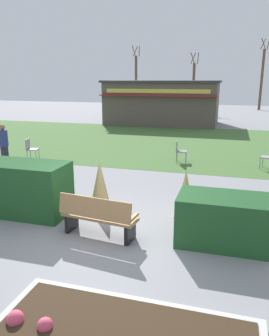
{
  "coord_description": "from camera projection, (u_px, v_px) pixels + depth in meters",
  "views": [
    {
      "loc": [
        2.47,
        -6.25,
        3.35
      ],
      "look_at": [
        -0.05,
        2.49,
        0.91
      ],
      "focal_mm": 35.56,
      "sensor_mm": 36.0,
      "label": 1
    }
  ],
  "objects": [
    {
      "name": "food_kiosk",
      "position": [
        162.0,
        102.0,
        25.44
      ],
      "size": [
        8.53,
        4.86,
        3.24
      ],
      "color": "#594C47",
      "rests_on": "ground_plane"
    },
    {
      "name": "ornamental_grass_behind_left",
      "position": [
        100.0,
        186.0,
        8.61
      ],
      "size": [
        0.58,
        0.58,
        1.33
      ],
      "primitive_type": "cone",
      "color": "tan",
      "rests_on": "ground_plane"
    },
    {
      "name": "park_bench",
      "position": [
        98.0,
        216.0,
        7.17
      ],
      "size": [
        1.75,
        0.73,
        0.95
      ],
      "color": "#9E7547",
      "rests_on": "ground_plane"
    },
    {
      "name": "lawn_patch",
      "position": [
        181.0,
        143.0,
        17.99
      ],
      "size": [
        36.0,
        12.0,
        0.01
      ],
      "primitive_type": "cube",
      "color": "#446B33",
      "rests_on": "ground_plane"
    },
    {
      "name": "parked_car_west_slot",
      "position": [
        146.0,
        107.0,
        32.94
      ],
      "size": [
        4.32,
        2.29,
        1.2
      ],
      "color": "black",
      "rests_on": "ground_plane"
    },
    {
      "name": "hedge_right",
      "position": [
        222.0,
        220.0,
        6.9
      ],
      "size": [
        1.83,
        1.1,
        1.03
      ],
      "primitive_type": "cube",
      "color": "#1E4C23",
      "rests_on": "ground_plane"
    },
    {
      "name": "ornamental_grass_behind_right",
      "position": [
        185.0,
        195.0,
        8.11
      ],
      "size": [
        0.55,
        0.55,
        1.23
      ],
      "primitive_type": "cone",
      "color": "tan",
      "rests_on": "ground_plane"
    },
    {
      "name": "cafe_chair_west",
      "position": [
        179.0,
        149.0,
        13.75
      ],
      "size": [
        0.47,
        0.47,
        0.89
      ],
      "color": "gray",
      "rests_on": "ground_plane"
    },
    {
      "name": "tree_center_bg",
      "position": [
        262.0,
        79.0,
        36.27
      ],
      "size": [
        0.91,
        0.96,
        7.52
      ],
      "color": "brown",
      "rests_on": "ground_plane"
    },
    {
      "name": "ground_plane",
      "position": [
        105.0,
        236.0,
        7.33
      ],
      "size": [
        80.0,
        80.0,
        0.0
      ],
      "primitive_type": "plane",
      "color": "gray"
    },
    {
      "name": "cafe_chair_east",
      "position": [
        30.0,
        147.0,
        14.13
      ],
      "size": [
        0.53,
        0.53,
        0.89
      ],
      "color": "gray",
      "rests_on": "ground_plane"
    },
    {
      "name": "tree_left_bg",
      "position": [
        136.0,
        81.0,
        37.95
      ],
      "size": [
        0.91,
        0.96,
        6.92
      ],
      "color": "brown",
      "rests_on": "ground_plane"
    },
    {
      "name": "person_strolling",
      "position": [
        4.0,
        146.0,
        12.77
      ],
      "size": [
        0.34,
        0.34,
        1.69
      ],
      "rotation": [
        0.0,
        0.0,
        4.22
      ],
      "color": "#23232D",
      "rests_on": "ground_plane"
    },
    {
      "name": "tree_right_bg",
      "position": [
        193.0,
        86.0,
        34.9
      ],
      "size": [
        0.91,
        0.96,
        5.98
      ],
      "color": "brown",
      "rests_on": "ground_plane"
    },
    {
      "name": "hedge_left",
      "position": [
        20.0,
        188.0,
        8.44
      ],
      "size": [
        2.5,
        1.1,
        1.34
      ],
      "primitive_type": "cube",
      "color": "#1E4C23",
      "rests_on": "ground_plane"
    }
  ]
}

